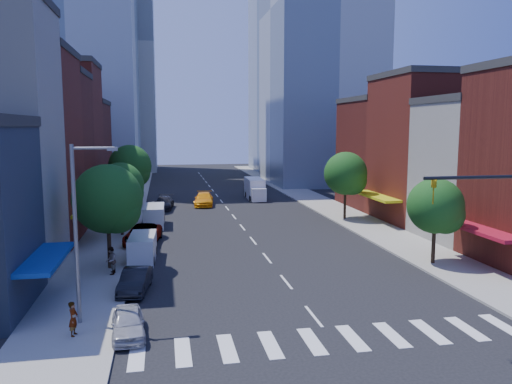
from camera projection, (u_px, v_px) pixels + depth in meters
ground at (314, 316)px, 26.45m from camera, size 220.00×220.00×0.00m
sidewalk_left at (125, 206)px, 63.14m from camera, size 5.00×120.00×0.15m
sidewalk_right at (315, 200)px, 67.71m from camera, size 5.00×120.00×0.15m
crosswalk at (332, 340)px, 23.53m from camera, size 19.00×3.00×0.01m
bldg_left_2 at (0, 151)px, 41.56m from camera, size 12.00×9.00×16.00m
bldg_left_3 at (27, 152)px, 49.91m from camera, size 12.00×8.00×15.00m
bldg_left_4 at (46, 140)px, 58.06m from camera, size 12.00×9.00×17.00m
bldg_left_5 at (63, 153)px, 67.58m from camera, size 12.00×10.00×13.00m
bldg_right_1 at (492, 172)px, 44.13m from camera, size 12.00×8.00×12.00m
bldg_right_2 at (438, 150)px, 52.70m from camera, size 12.00×10.00×15.00m
bldg_right_3 at (395, 155)px, 62.58m from camera, size 12.00×10.00×13.00m
tower_ne at (321, 11)px, 86.64m from camera, size 18.00×20.00×60.00m
tower_far_w at (113, 46)px, 112.12m from camera, size 18.00×18.00×56.00m
streetlight at (79, 223)px, 24.59m from camera, size 2.25×0.25×9.00m
tree_left_near at (110, 201)px, 34.39m from camera, size 4.80×4.80×7.30m
tree_left_mid at (122, 187)px, 45.16m from camera, size 4.20×4.20×6.65m
tree_left_far at (131, 168)px, 58.72m from camera, size 5.00×5.00×7.75m
tree_right_near at (438, 208)px, 35.76m from camera, size 4.00×4.00×6.20m
tree_right_far at (347, 175)px, 53.21m from camera, size 4.60×4.60×7.20m
parked_car_front at (128, 323)px, 23.87m from camera, size 1.85×3.96×1.31m
parked_car_second at (135, 281)px, 30.25m from camera, size 2.08×4.48×1.42m
parked_car_third at (143, 234)px, 42.82m from camera, size 3.42×6.15×1.63m
parked_car_rear at (164, 203)px, 60.94m from camera, size 2.74×5.45×1.52m
cargo_van_near at (142, 248)px, 37.28m from camera, size 2.06×4.68×1.96m
cargo_van_far at (154, 216)px, 50.21m from camera, size 2.12×5.03×2.13m
taxi at (204, 199)px, 63.59m from camera, size 2.94×5.89×1.64m
traffic_car_oncoming at (255, 187)px, 77.21m from camera, size 1.67×4.58×1.50m
traffic_car_far at (252, 188)px, 75.78m from camera, size 1.97×4.43×1.48m
box_truck at (255, 189)px, 69.34m from camera, size 2.34×7.10×2.84m
pedestrian_near at (73, 319)px, 23.56m from camera, size 0.51×0.67×1.65m
pedestrian_far at (111, 261)px, 33.36m from camera, size 0.76×0.95×1.87m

